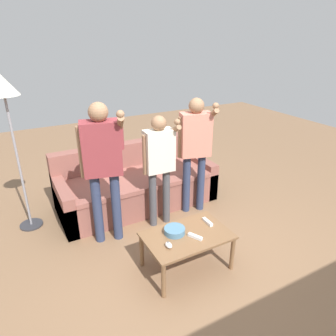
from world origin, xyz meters
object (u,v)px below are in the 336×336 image
object	(u,v)px
couch	(136,185)
floor_lamp	(5,99)
game_remote_nunchuk	(169,245)
game_remote_wand_near	(208,222)
game_remote_wand_far	(195,237)
player_right	(195,143)
coffee_table	(187,239)
player_left	(102,159)
snack_bowl	(175,231)
player_center	(159,159)

from	to	relation	value
couch	floor_lamp	distance (m)	1.94
couch	game_remote_nunchuk	distance (m)	1.63
game_remote_wand_near	game_remote_wand_far	size ratio (longest dim) A/B	0.99
couch	player_right	bearing A→B (deg)	-42.57
floor_lamp	game_remote_wand_near	world-z (taller)	floor_lamp
coffee_table	player_left	bearing A→B (deg)	122.98
snack_bowl	game_remote_nunchuk	world-z (taller)	snack_bowl
snack_bowl	floor_lamp	world-z (taller)	floor_lamp
couch	game_remote_wand_near	xyz separation A→B (m)	(0.22, -1.43, 0.14)
floor_lamp	game_remote_wand_far	distance (m)	2.47
game_remote_nunchuk	coffee_table	bearing A→B (deg)	18.51
game_remote_nunchuk	player_left	bearing A→B (deg)	107.41
coffee_table	player_right	world-z (taller)	player_right
player_left	game_remote_wand_far	world-z (taller)	player_left
game_remote_nunchuk	snack_bowl	bearing A→B (deg)	46.38
player_right	game_remote_wand_far	xyz separation A→B (m)	(-0.64, -1.02, -0.55)
player_left	game_remote_wand_near	distance (m)	1.30
snack_bowl	game_remote_wand_near	xyz separation A→B (m)	(0.40, -0.01, -0.01)
player_right	floor_lamp	bearing A→B (deg)	162.16
game_remote_nunchuk	game_remote_wand_near	xyz separation A→B (m)	(0.55, 0.16, -0.01)
snack_bowl	player_right	world-z (taller)	player_right
floor_lamp	game_remote_wand_far	size ratio (longest dim) A/B	12.23
couch	player_center	size ratio (longest dim) A/B	1.52
snack_bowl	player_right	size ratio (longest dim) A/B	0.14
player_left	game_remote_wand_near	bearing A→B (deg)	-42.54
player_right	coffee_table	bearing A→B (deg)	-126.01
game_remote_wand_near	player_right	bearing A→B (deg)	66.05
player_center	game_remote_wand_near	distance (m)	0.94
player_center	game_remote_wand_near	size ratio (longest dim) A/B	9.31
couch	player_center	distance (m)	0.88
couch	player_left	bearing A→B (deg)	-133.65
coffee_table	floor_lamp	world-z (taller)	floor_lamp
coffee_table	game_remote_wand_far	world-z (taller)	game_remote_wand_far
coffee_table	player_center	xyz separation A→B (m)	(0.13, 0.87, 0.53)
couch	player_right	distance (m)	1.08
game_remote_nunchuk	player_left	xyz separation A→B (m)	(-0.29, 0.93, 0.60)
player_right	player_center	bearing A→B (deg)	-172.31
floor_lamp	player_left	world-z (taller)	floor_lamp
player_right	game_remote_wand_near	size ratio (longest dim) A/B	10.20
game_remote_nunchuk	floor_lamp	bearing A→B (deg)	122.81
snack_bowl	player_left	size ratio (longest dim) A/B	0.13
floor_lamp	player_left	distance (m)	1.23
player_left	game_remote_wand_far	xyz separation A→B (m)	(0.59, -0.93, -0.61)
player_left	player_right	world-z (taller)	player_left
coffee_table	player_right	size ratio (longest dim) A/B	0.56
floor_lamp	player_right	distance (m)	2.22
game_remote_nunchuk	game_remote_wand_near	world-z (taller)	game_remote_nunchuk
couch	floor_lamp	world-z (taller)	floor_lamp
snack_bowl	game_remote_wand_near	world-z (taller)	snack_bowl
snack_bowl	player_right	xyz separation A→B (m)	(0.78, 0.86, 0.53)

